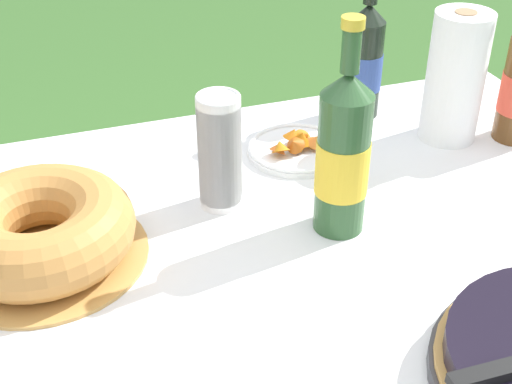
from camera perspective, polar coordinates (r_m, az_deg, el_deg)
garden_table at (r=1.06m, az=-4.08°, el=-11.80°), size 1.69×1.14×0.77m
tablecloth at (r=1.02m, az=-4.20°, el=-9.62°), size 1.70×1.15×0.10m
bundt_cake at (r=1.11m, az=-16.94°, el=-2.97°), size 0.32×0.32×0.10m
cup_stack at (r=1.16m, az=-2.92°, el=3.19°), size 0.07×0.07×0.20m
cider_bottle_green at (r=1.09m, az=6.98°, el=2.99°), size 0.08×0.08×0.35m
juice_bottle_red at (r=1.47m, az=8.71°, el=10.38°), size 0.07×0.07×0.32m
snack_plate_left at (r=1.35m, az=3.35°, el=3.63°), size 0.19×0.19×0.06m
paper_towel_roll at (r=1.41m, az=15.66°, el=8.82°), size 0.11×0.11×0.25m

